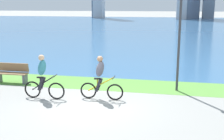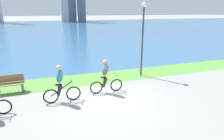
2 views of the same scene
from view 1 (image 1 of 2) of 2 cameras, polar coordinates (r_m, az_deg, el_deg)
ground_plane at (r=10.31m, az=-4.44°, el=-7.18°), size 300.00×300.00×0.00m
grass_strip_bayside at (r=13.08m, az=-0.86°, el=-2.77°), size 120.00×2.13×0.01m
bay_water_surface at (r=49.14m, az=8.38°, el=8.59°), size 300.00×71.14×0.00m
cyclist_lead at (r=10.79m, az=-2.29°, el=-1.59°), size 1.67×0.52×1.67m
cyclist_trailing at (r=11.17m, az=-13.53°, el=-1.41°), size 1.63×0.52×1.70m
bench_near_path at (r=13.99m, az=-19.13°, el=-0.57°), size 1.50×0.47×0.90m
lamppost_tall at (r=11.93m, az=13.32°, el=9.04°), size 0.28×0.28×4.34m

